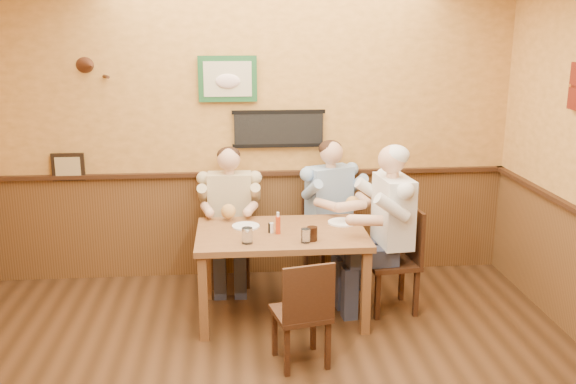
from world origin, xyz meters
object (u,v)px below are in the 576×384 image
dining_table (281,242)px  diner_tan_shirt (230,223)px  water_glass_mid (306,236)px  cola_tumbler (312,234)px  water_glass_left (247,236)px  hot_sauce_bottle (278,224)px  chair_near_side (301,311)px  pepper_shaker (270,228)px  chair_right_end (391,260)px  diner_blue_polo (329,217)px  salt_shaker (272,228)px  diner_white_elder (392,238)px  chair_back_right (329,236)px  chair_back_left (231,241)px

dining_table → diner_tan_shirt: bearing=119.7°
water_glass_mid → cola_tumbler: size_ratio=1.01×
water_glass_left → hot_sauce_bottle: hot_sauce_bottle is taller
chair_near_side → pepper_shaker: bearing=-90.1°
chair_right_end → diner_blue_polo: 0.89m
hot_sauce_bottle → chair_right_end: bearing=5.0°
water_glass_mid → hot_sauce_bottle: hot_sauce_bottle is taller
diner_blue_polo → salt_shaker: bearing=-147.8°
cola_tumbler → chair_right_end: bearing=20.9°
diner_blue_polo → water_glass_left: (-0.81, -1.07, 0.20)m
cola_tumbler → dining_table: bearing=132.5°
salt_shaker → cola_tumbler: bearing=-35.4°
chair_near_side → salt_shaker: size_ratio=9.72×
chair_near_side → diner_white_elder: diner_white_elder is taller
water_glass_mid → pepper_shaker: 0.38m
water_glass_left → chair_right_end: bearing=13.6°
dining_table → chair_right_end: size_ratio=1.53×
dining_table → water_glass_mid: (0.17, -0.29, 0.15)m
diner_blue_polo → water_glass_left: bearing=-148.9°
hot_sauce_bottle → diner_blue_polo: bearing=57.2°
diner_tan_shirt → diner_blue_polo: (0.94, 0.05, 0.02)m
chair_right_end → salt_shaker: size_ratio=10.82×
chair_right_end → diner_tan_shirt: 1.55m
chair_right_end → hot_sauce_bottle: bearing=-90.9°
chair_back_right → pepper_shaker: 1.09m
chair_back_left → chair_near_side: (0.50, -1.54, -0.01)m
diner_tan_shirt → dining_table: bearing=-58.7°
diner_blue_polo → dining_table: bearing=-144.7°
chair_back_left → dining_table: bearing=-58.7°
chair_back_left → diner_blue_polo: diner_blue_polo is taller
hot_sauce_bottle → salt_shaker: hot_sauce_bottle is taller
chair_near_side → cola_tumbler: (0.15, 0.55, 0.40)m
chair_back_right → water_glass_left: (-0.81, -1.07, 0.39)m
chair_right_end → chair_near_side: 1.20m
hot_sauce_bottle → water_glass_left: bearing=-140.4°
chair_back_right → diner_blue_polo: bearing=0.0°
chair_back_right → pepper_shaker: chair_back_right is taller
chair_back_left → hot_sauce_bottle: bearing=-62.2°
diner_blue_polo → chair_near_side: bearing=-127.2°
pepper_shaker → chair_back_left: bearing=113.3°
chair_near_side → diner_tan_shirt: size_ratio=0.69×
chair_back_left → water_glass_left: bearing=-80.7°
diner_blue_polo → cola_tumbler: (-0.29, -1.04, 0.19)m
hot_sauce_bottle → pepper_shaker: 0.08m
dining_table → water_glass_mid: 0.37m
water_glass_mid → salt_shaker: (-0.25, 0.26, -0.01)m
chair_back_left → diner_blue_polo: size_ratio=0.68×
chair_back_right → water_glass_mid: (-0.35, -1.09, 0.38)m
water_glass_left → hot_sauce_bottle: bearing=39.6°
chair_back_right → water_glass_left: size_ratio=6.76×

